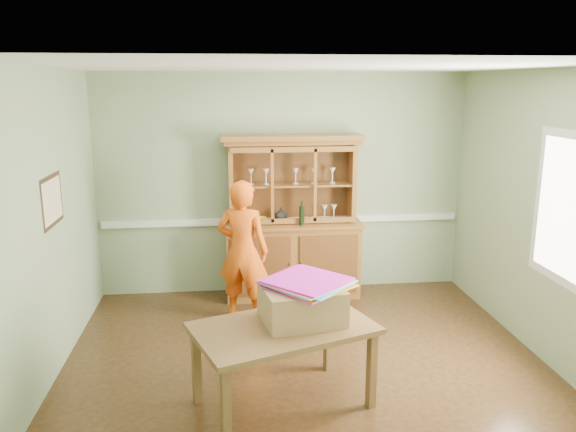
{
  "coord_description": "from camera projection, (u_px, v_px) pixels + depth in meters",
  "views": [
    {
      "loc": [
        -0.69,
        -4.77,
        2.57
      ],
      "look_at": [
        -0.12,
        0.4,
        1.33
      ],
      "focal_mm": 35.0,
      "sensor_mm": 36.0,
      "label": 1
    }
  ],
  "objects": [
    {
      "name": "china_hutch",
      "position": [
        292.0,
        240.0,
        6.84
      ],
      "size": [
        1.68,
        0.55,
        1.97
      ],
      "color": "olive",
      "rests_on": "floor"
    },
    {
      "name": "wall_front",
      "position": [
        358.0,
        314.0,
        3.03
      ],
      "size": [
        4.5,
        0.0,
        4.5
      ],
      "primitive_type": "plane",
      "rotation": [
        -1.57,
        0.0,
        0.0
      ],
      "color": "gray",
      "rests_on": "floor"
    },
    {
      "name": "wall_back",
      "position": [
        283.0,
        184.0,
        6.9
      ],
      "size": [
        4.5,
        0.0,
        4.5
      ],
      "primitive_type": "plane",
      "rotation": [
        1.57,
        0.0,
        0.0
      ],
      "color": "gray",
      "rests_on": "floor"
    },
    {
      "name": "wall_left",
      "position": [
        42.0,
        231.0,
        4.72
      ],
      "size": [
        0.0,
        4.0,
        4.0
      ],
      "primitive_type": "plane",
      "rotation": [
        1.57,
        0.0,
        1.57
      ],
      "color": "gray",
      "rests_on": "floor"
    },
    {
      "name": "kite_stack",
      "position": [
        308.0,
        283.0,
        4.47
      ],
      "size": [
        0.77,
        0.77,
        0.06
      ],
      "rotation": [
        0.0,
        0.0,
        0.72
      ],
      "color": "#E51CBC",
      "rests_on": "cardboard_box"
    },
    {
      "name": "person",
      "position": [
        243.0,
        251.0,
        6.1
      ],
      "size": [
        0.67,
        0.55,
        1.57
      ],
      "primitive_type": "imported",
      "rotation": [
        0.0,
        0.0,
        2.79
      ],
      "color": "#E1520E",
      "rests_on": "floor"
    },
    {
      "name": "chair_rail",
      "position": [
        283.0,
        220.0,
        6.98
      ],
      "size": [
        4.41,
        0.05,
        0.08
      ],
      "primitive_type": "cube",
      "color": "silver",
      "rests_on": "wall_back"
    },
    {
      "name": "dining_table",
      "position": [
        283.0,
        335.0,
        4.46
      ],
      "size": [
        1.59,
        1.26,
        0.69
      ],
      "rotation": [
        0.0,
        0.0,
        0.35
      ],
      "color": "brown",
      "rests_on": "floor"
    },
    {
      "name": "floor",
      "position": [
        305.0,
        363.0,
        5.28
      ],
      "size": [
        4.5,
        4.5,
        0.0
      ],
      "primitive_type": "plane",
      "color": "#4A2F18",
      "rests_on": "ground"
    },
    {
      "name": "ceiling",
      "position": [
        307.0,
        66.0,
        4.65
      ],
      "size": [
        4.5,
        4.5,
        0.0
      ],
      "primitive_type": "plane",
      "rotation": [
        3.14,
        0.0,
        0.0
      ],
      "color": "white",
      "rests_on": "wall_back"
    },
    {
      "name": "framed_map",
      "position": [
        53.0,
        201.0,
        4.97
      ],
      "size": [
        0.03,
        0.6,
        0.46
      ],
      "color": "black",
      "rests_on": "wall_left"
    },
    {
      "name": "wall_right",
      "position": [
        546.0,
        217.0,
        5.21
      ],
      "size": [
        0.0,
        4.0,
        4.0
      ],
      "primitive_type": "plane",
      "rotation": [
        1.57,
        0.0,
        -1.57
      ],
      "color": "gray",
      "rests_on": "floor"
    },
    {
      "name": "window_panel",
      "position": [
        565.0,
        209.0,
        4.88
      ],
      "size": [
        0.03,
        0.96,
        1.36
      ],
      "color": "silver",
      "rests_on": "wall_right"
    },
    {
      "name": "cardboard_box",
      "position": [
        302.0,
        304.0,
        4.49
      ],
      "size": [
        0.7,
        0.6,
        0.29
      ],
      "primitive_type": "cube",
      "rotation": [
        0.0,
        0.0,
        0.17
      ],
      "color": "#9D7751",
      "rests_on": "dining_table"
    }
  ]
}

